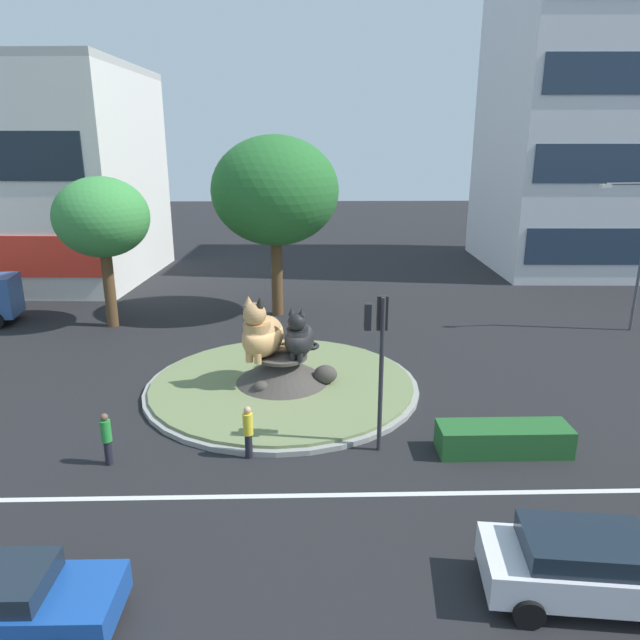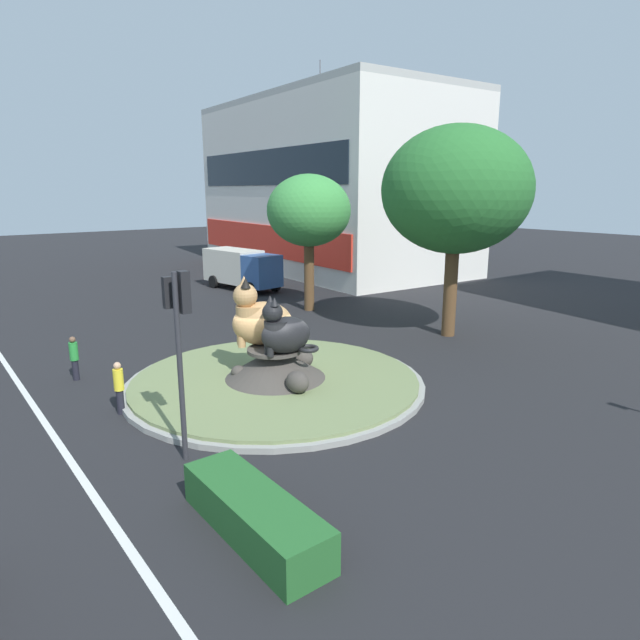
% 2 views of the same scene
% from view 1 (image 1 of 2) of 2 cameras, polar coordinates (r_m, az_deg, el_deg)
% --- Properties ---
extents(ground_plane, '(160.00, 160.00, 0.00)m').
position_cam_1_polar(ground_plane, '(23.02, -3.75, -6.71)').
color(ground_plane, black).
extents(lane_centreline, '(112.00, 0.20, 0.01)m').
position_cam_1_polar(lane_centreline, '(16.55, -4.73, -16.96)').
color(lane_centreline, silver).
rests_on(lane_centreline, ground).
extents(roundabout_island, '(10.70, 10.70, 1.39)m').
position_cam_1_polar(roundabout_island, '(22.89, -3.74, -5.84)').
color(roundabout_island, gray).
rests_on(roundabout_island, ground).
extents(cat_statue_calico, '(2.34, 2.56, 2.52)m').
position_cam_1_polar(cat_statue_calico, '(22.08, -5.79, -1.39)').
color(cat_statue_calico, tan).
rests_on(cat_statue_calico, roundabout_island).
extents(cat_statue_black, '(1.60, 2.10, 2.04)m').
position_cam_1_polar(cat_statue_black, '(22.15, -2.08, -1.74)').
color(cat_statue_black, black).
rests_on(cat_statue_black, roundabout_island).
extents(traffic_light_mast, '(0.72, 0.52, 4.97)m').
position_cam_1_polar(traffic_light_mast, '(17.31, 5.86, -1.95)').
color(traffic_light_mast, '#2D2D33').
rests_on(traffic_light_mast, ground).
extents(office_tower, '(18.65, 14.66, 26.93)m').
position_cam_1_polar(office_tower, '(50.82, 27.98, 19.87)').
color(office_tower, silver).
rests_on(office_tower, ground).
extents(clipped_hedge_strip, '(4.08, 1.20, 0.90)m').
position_cam_1_polar(clipped_hedge_strip, '(19.18, 17.68, -11.14)').
color(clipped_hedge_strip, '#235B28').
rests_on(clipped_hedge_strip, ground).
extents(broadleaf_tree_behind_island, '(6.82, 6.82, 9.77)m').
position_cam_1_polar(broadleaf_tree_behind_island, '(31.61, -4.46, 12.56)').
color(broadleaf_tree_behind_island, brown).
rests_on(broadleaf_tree_behind_island, ground).
extents(second_tree_near_tower, '(4.74, 4.74, 7.76)m').
position_cam_1_polar(second_tree_near_tower, '(31.47, -20.78, 9.40)').
color(second_tree_near_tower, brown).
rests_on(second_tree_near_tower, ground).
extents(streetlight_arm, '(2.80, 0.46, 7.54)m').
position_cam_1_polar(streetlight_arm, '(32.92, 28.91, 6.49)').
color(streetlight_arm, '#4C4C51').
rests_on(streetlight_arm, ground).
extents(pedestrian_green_shirt, '(0.31, 0.31, 1.67)m').
position_cam_1_polar(pedestrian_green_shirt, '(18.58, -20.36, -10.83)').
color(pedestrian_green_shirt, black).
rests_on(pedestrian_green_shirt, ground).
extents(pedestrian_yellow_shirt, '(0.31, 0.31, 1.70)m').
position_cam_1_polar(pedestrian_yellow_shirt, '(17.93, -7.12, -10.79)').
color(pedestrian_yellow_shirt, black).
rests_on(pedestrian_yellow_shirt, ground).
extents(hatchback_near_shophouse, '(4.71, 2.48, 1.54)m').
position_cam_1_polar(hatchback_near_shophouse, '(14.22, 25.27, -21.11)').
color(hatchback_near_shophouse, silver).
rests_on(hatchback_near_shophouse, ground).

